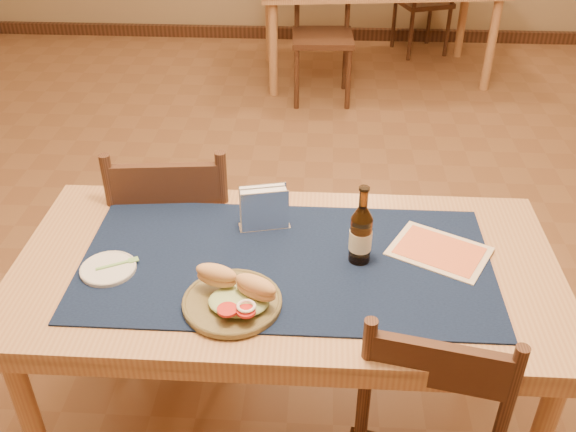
# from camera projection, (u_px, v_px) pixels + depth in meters

# --- Properties ---
(main_table) EXTENTS (1.60, 0.80, 0.75)m
(main_table) POSITION_uv_depth(u_px,v_px,m) (286.00, 285.00, 1.93)
(main_table) COLOR tan
(main_table) RESTS_ON ground
(placemat) EXTENTS (1.20, 0.60, 0.01)m
(placemat) POSITION_uv_depth(u_px,v_px,m) (286.00, 262.00, 1.88)
(placemat) COLOR #101D3B
(placemat) RESTS_ON main_table
(baseboard) EXTENTS (6.00, 7.00, 0.10)m
(baseboard) POSITION_uv_depth(u_px,v_px,m) (297.00, 276.00, 2.93)
(baseboard) COLOR #462819
(baseboard) RESTS_ON ground
(chair_main_far) EXTENTS (0.47, 0.47, 0.94)m
(chair_main_far) POSITION_uv_depth(u_px,v_px,m) (180.00, 239.00, 2.43)
(chair_main_far) COLOR #462819
(chair_main_far) RESTS_ON ground
(chair_back_near) EXTENTS (0.44, 0.44, 0.91)m
(chair_back_near) POSITION_uv_depth(u_px,v_px,m) (322.00, 33.00, 4.50)
(chair_back_near) COLOR #462819
(chair_back_near) RESTS_ON ground
(chair_back_far) EXTENTS (0.50, 0.50, 0.85)m
(chair_back_far) POSITION_uv_depth(u_px,v_px,m) (426.00, 1.00, 5.28)
(chair_back_far) COLOR #462819
(chair_back_far) RESTS_ON ground
(sandwich_plate) EXTENTS (0.27, 0.27, 0.10)m
(sandwich_plate) POSITION_uv_depth(u_px,v_px,m) (235.00, 297.00, 1.70)
(sandwich_plate) COLOR brown
(sandwich_plate) RESTS_ON placemat
(side_plate) EXTENTS (0.16, 0.16, 0.01)m
(side_plate) POSITION_uv_depth(u_px,v_px,m) (108.00, 268.00, 1.84)
(side_plate) COLOR silver
(side_plate) RESTS_ON placemat
(fork) EXTENTS (0.12, 0.07, 0.00)m
(fork) POSITION_uv_depth(u_px,v_px,m) (121.00, 263.00, 1.85)
(fork) COLOR #79B965
(fork) RESTS_ON side_plate
(beer_bottle) EXTENTS (0.07, 0.07, 0.25)m
(beer_bottle) POSITION_uv_depth(u_px,v_px,m) (361.00, 234.00, 1.83)
(beer_bottle) COLOR #492B0D
(beer_bottle) RESTS_ON placemat
(napkin_holder) EXTENTS (0.17, 0.09, 0.14)m
(napkin_holder) POSITION_uv_depth(u_px,v_px,m) (264.00, 209.00, 1.99)
(napkin_holder) COLOR white
(napkin_holder) RESTS_ON placemat
(menu_card) EXTENTS (0.34, 0.31, 0.01)m
(menu_card) POSITION_uv_depth(u_px,v_px,m) (439.00, 251.00, 1.92)
(menu_card) COLOR beige
(menu_card) RESTS_ON placemat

